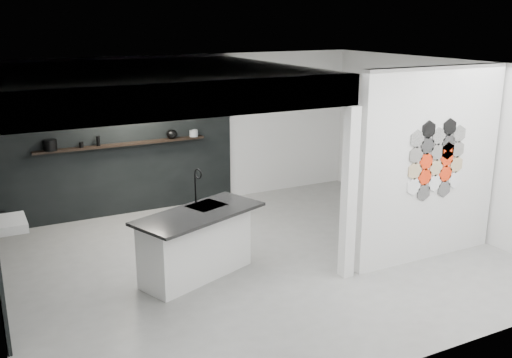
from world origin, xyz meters
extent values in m
cube|color=slate|center=(0.00, 0.00, -0.01)|extent=(7.00, 6.00, 0.01)
cube|color=silver|center=(2.23, -1.00, 1.40)|extent=(2.45, 0.15, 2.80)
cube|color=black|center=(-1.30, 2.97, 1.18)|extent=(4.40, 0.04, 2.35)
cube|color=silver|center=(-1.30, 1.00, 2.55)|extent=(4.40, 4.00, 0.40)
cube|color=silver|center=(0.82, -1.00, 1.18)|extent=(0.16, 0.16, 2.35)
cube|color=silver|center=(-1.30, -0.92, 2.55)|extent=(4.40, 0.16, 0.40)
cube|color=silver|center=(-3.24, 0.80, 0.85)|extent=(0.40, 0.60, 0.12)
cube|color=black|center=(-1.20, 2.87, 1.30)|extent=(3.00, 0.15, 0.04)
cube|color=silver|center=(-1.01, -0.07, 0.45)|extent=(1.68, 1.11, 0.90)
cube|color=black|center=(-0.98, -0.15, 0.93)|extent=(1.95, 1.38, 0.04)
cube|color=black|center=(-0.79, 0.07, 0.94)|extent=(0.59, 0.54, 0.02)
cylinder|color=black|center=(-0.86, 0.27, 1.16)|extent=(0.03, 0.03, 0.42)
torus|color=black|center=(-0.84, 0.21, 1.37)|extent=(0.07, 0.14, 0.15)
cylinder|color=black|center=(-2.40, 2.87, 1.41)|extent=(0.26, 0.26, 0.18)
ellipsoid|color=black|center=(-0.30, 2.87, 1.40)|extent=(0.25, 0.25, 0.17)
cylinder|color=gray|center=(0.13, 2.87, 1.38)|extent=(0.18, 0.18, 0.11)
cylinder|color=gray|center=(0.15, 2.87, 1.38)|extent=(0.11, 0.11, 0.13)
cylinder|color=black|center=(-1.61, 2.87, 1.40)|extent=(0.08, 0.08, 0.16)
cylinder|color=black|center=(-1.90, 2.87, 1.36)|extent=(0.08, 0.08, 0.09)
cylinder|color=white|center=(1.86, -1.09, 1.16)|extent=(0.26, 0.02, 0.26)
cylinder|color=tan|center=(1.86, -1.09, 1.39)|extent=(0.26, 0.02, 0.26)
cylinder|color=#66635E|center=(1.86, -1.09, 1.61)|extent=(0.26, 0.02, 0.26)
cylinder|color=silver|center=(1.86, -1.09, 1.84)|extent=(0.26, 0.02, 0.26)
cylinder|color=black|center=(2.06, -1.09, 1.05)|extent=(0.26, 0.02, 0.26)
cylinder|color=#F2310C|center=(2.06, -1.09, 1.27)|extent=(0.26, 0.02, 0.26)
cylinder|color=#F2310C|center=(2.06, -1.09, 1.50)|extent=(0.26, 0.02, 0.26)
cylinder|color=#2D2D2D|center=(2.06, -1.09, 1.73)|extent=(0.26, 0.02, 0.26)
cylinder|color=black|center=(2.06, -1.09, 1.95)|extent=(0.26, 0.02, 0.26)
cylinder|color=white|center=(2.25, -1.09, 1.16)|extent=(0.26, 0.02, 0.26)
cylinder|color=tan|center=(2.25, -1.09, 1.39)|extent=(0.26, 0.02, 0.26)
cylinder|color=#66635E|center=(2.25, -1.09, 1.61)|extent=(0.26, 0.02, 0.26)
cylinder|color=silver|center=(2.25, -1.09, 1.84)|extent=(0.26, 0.02, 0.26)
cylinder|color=black|center=(2.44, -1.09, 1.05)|extent=(0.26, 0.02, 0.26)
cylinder|color=#F2310C|center=(2.44, -1.09, 1.27)|extent=(0.26, 0.02, 0.26)
cylinder|color=#F2310C|center=(2.44, -1.09, 1.50)|extent=(0.26, 0.02, 0.26)
cylinder|color=#2D2D2D|center=(2.44, -1.09, 1.73)|extent=(0.26, 0.02, 0.26)
cylinder|color=black|center=(2.44, -1.09, 1.95)|extent=(0.26, 0.02, 0.26)
cylinder|color=white|center=(2.64, -1.09, 1.16)|extent=(0.26, 0.02, 0.26)
cylinder|color=tan|center=(2.64, -1.09, 1.39)|extent=(0.26, 0.02, 0.26)
cylinder|color=#66635E|center=(2.64, -1.09, 1.61)|extent=(0.26, 0.02, 0.26)
cylinder|color=silver|center=(2.64, -1.09, 1.84)|extent=(0.26, 0.02, 0.26)
cylinder|color=#F2310C|center=(2.44, -1.09, 1.61)|extent=(0.26, 0.02, 0.26)
camera|label=1|loc=(-3.58, -6.85, 3.42)|focal=40.00mm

